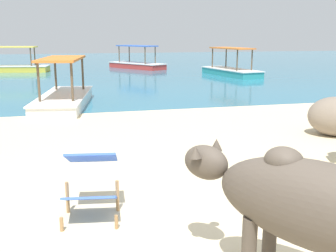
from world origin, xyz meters
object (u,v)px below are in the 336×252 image
Objects in this scene: boat_teal at (231,70)px; boat_yellow at (12,66)px; deck_chair_far at (91,179)px; boat_white at (64,96)px; boat_red at (137,64)px; cow at (310,205)px.

boat_teal and boat_yellow have the same top height.
boat_white reaches higher than deck_chair_far.
boat_white is 1.02× the size of boat_red.
cow is at bearing -39.08° from boat_red.
boat_teal is at bearing 166.32° from boat_yellow.
boat_teal reaches higher than deck_chair_far.
deck_chair_far is at bearing 3.91° from cow.
deck_chair_far is 19.08m from boat_red.
boat_red reaches higher than deck_chair_far.
boat_yellow is at bearing -162.19° from deck_chair_far.
boat_white is 12.48m from boat_red.
cow is 8.83m from boat_white.
boat_teal and boat_red have the same top height.
cow is 20.62m from boat_red.
cow is 2.14× the size of deck_chair_far.
boat_teal is at bearing -39.33° from boat_white.
boat_white is at bearing 122.11° from boat_teal.
boat_teal is 10.11m from boat_white.
deck_chair_far is 0.22× the size of boat_yellow.
cow is at bearing 149.46° from boat_teal.
boat_teal and boat_white have the same top height.
boat_white reaches higher than cow.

